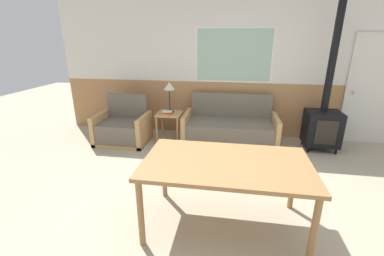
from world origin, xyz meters
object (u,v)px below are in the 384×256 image
(dining_table, at_px, (226,168))
(wood_stove, at_px, (323,119))
(table_lamp, at_px, (169,88))
(couch, at_px, (230,129))
(armchair, at_px, (123,129))
(side_table, at_px, (169,118))

(dining_table, distance_m, wood_stove, 2.79)
(table_lamp, bearing_deg, couch, -1.71)
(dining_table, bearing_deg, armchair, 134.65)
(wood_stove, bearing_deg, side_table, -179.95)
(couch, height_order, wood_stove, wood_stove)
(armchair, bearing_deg, side_table, -0.45)
(couch, relative_size, dining_table, 1.05)
(couch, xyz_separation_m, wood_stove, (1.60, -0.04, 0.30))
(couch, relative_size, wood_stove, 0.68)
(armchair, bearing_deg, couch, -8.43)
(couch, xyz_separation_m, side_table, (-1.16, -0.05, 0.17))
(armchair, height_order, dining_table, armchair)
(side_table, bearing_deg, wood_stove, 0.05)
(armchair, xyz_separation_m, table_lamp, (0.84, 0.33, 0.75))
(side_table, bearing_deg, table_lamp, 93.70)
(side_table, distance_m, dining_table, 2.57)
(armchair, height_order, wood_stove, wood_stove)
(side_table, height_order, table_lamp, table_lamp)
(wood_stove, bearing_deg, table_lamp, 178.37)
(table_lamp, relative_size, dining_table, 0.35)
(table_lamp, xyz_separation_m, wood_stove, (2.76, -0.08, -0.45))
(table_lamp, xyz_separation_m, dining_table, (1.17, -2.36, -0.34))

